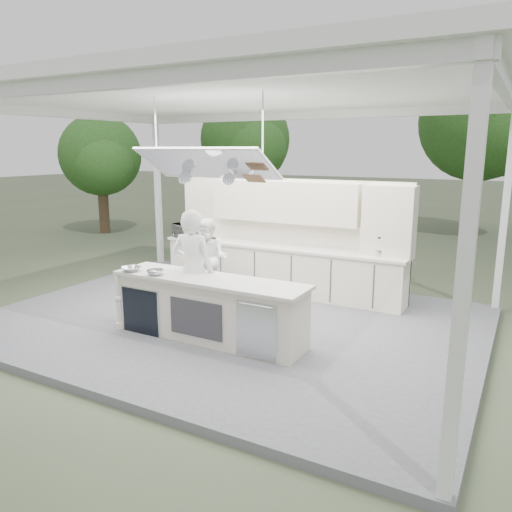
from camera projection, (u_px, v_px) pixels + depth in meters
The scene contains 12 objects.
ground at pixel (230, 325), 8.51m from camera, with size 90.00×90.00×0.00m, color #465037.
stage_deck at pixel (230, 322), 8.49m from camera, with size 8.00×6.00×0.12m, color #5F5E63.
tent at pixel (227, 99), 7.71m from camera, with size 8.20×6.20×3.86m.
demo_island at pixel (208, 308), 7.52m from camera, with size 3.10×0.79×0.95m.
back_counter at pixel (280, 268), 10.00m from camera, with size 5.08×0.72×0.95m.
back_wall_unit at pixel (306, 220), 9.77m from camera, with size 5.05×0.48×2.25m.
tree_cluster at pixel (383, 138), 16.25m from camera, with size 19.55×9.40×5.85m.
head_chef at pixel (193, 271), 7.79m from camera, with size 0.70×0.46×1.93m, color silver.
sous_chef at pixel (209, 259), 9.48m from camera, with size 0.75×0.59×1.55m, color white.
toaster_oven at pixel (185, 231), 10.74m from camera, with size 0.54×0.36×0.30m, color silver.
bowl_large at pixel (131, 269), 7.81m from camera, with size 0.29×0.29×0.07m, color #B4B7BC.
bowl_small at pixel (155, 272), 7.58m from camera, with size 0.26×0.26×0.08m, color #B6B9BD.
Camera 1 is at (4.28, -6.84, 2.96)m, focal length 35.00 mm.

